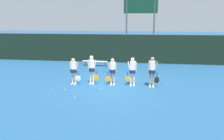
{
  "coord_description": "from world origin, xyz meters",
  "views": [
    {
      "loc": [
        1.84,
        -12.42,
        3.77
      ],
      "look_at": [
        0.04,
        0.03,
        0.93
      ],
      "focal_mm": 35.0,
      "sensor_mm": 36.0,
      "label": 1
    }
  ],
  "objects_px": {
    "player_0": "(74,69)",
    "tennis_ball_6": "(51,90)",
    "player_4": "(152,69)",
    "player_2": "(112,69)",
    "tennis_ball_3": "(58,87)",
    "tennis_ball_5": "(129,78)",
    "tennis_ball_4": "(167,84)",
    "tennis_ball_1": "(65,90)",
    "player_3": "(132,69)",
    "tennis_ball_0": "(75,97)",
    "bench_courtside": "(95,62)",
    "scoreboard": "(141,10)",
    "tennis_ball_2": "(101,89)",
    "player_1": "(92,67)"
  },
  "relations": [
    {
      "from": "player_0",
      "to": "tennis_ball_6",
      "type": "distance_m",
      "value": 1.87
    },
    {
      "from": "player_0",
      "to": "player_4",
      "type": "xyz_separation_m",
      "value": [
        4.65,
        0.1,
        0.1
      ]
    },
    {
      "from": "player_2",
      "to": "tennis_ball_3",
      "type": "bearing_deg",
      "value": -163.99
    },
    {
      "from": "player_0",
      "to": "tennis_ball_5",
      "type": "bearing_deg",
      "value": 37.67
    },
    {
      "from": "tennis_ball_4",
      "to": "tennis_ball_6",
      "type": "xyz_separation_m",
      "value": [
        -6.49,
        -2.07,
        -0.0
      ]
    },
    {
      "from": "player_0",
      "to": "tennis_ball_1",
      "type": "xyz_separation_m",
      "value": [
        -0.09,
        -1.31,
        -0.94
      ]
    },
    {
      "from": "player_2",
      "to": "player_3",
      "type": "height_order",
      "value": "player_3"
    },
    {
      "from": "tennis_ball_1",
      "to": "tennis_ball_3",
      "type": "relative_size",
      "value": 1.09
    },
    {
      "from": "tennis_ball_1",
      "to": "player_2",
      "type": "bearing_deg",
      "value": 31.63
    },
    {
      "from": "tennis_ball_0",
      "to": "tennis_ball_4",
      "type": "relative_size",
      "value": 0.97
    },
    {
      "from": "bench_courtside",
      "to": "player_0",
      "type": "relative_size",
      "value": 1.33
    },
    {
      "from": "bench_courtside",
      "to": "tennis_ball_1",
      "type": "xyz_separation_m",
      "value": [
        -0.14,
        -6.88,
        -0.34
      ]
    },
    {
      "from": "tennis_ball_6",
      "to": "tennis_ball_0",
      "type": "bearing_deg",
      "value": -30.55
    },
    {
      "from": "scoreboard",
      "to": "tennis_ball_3",
      "type": "height_order",
      "value": "scoreboard"
    },
    {
      "from": "tennis_ball_4",
      "to": "bench_courtside",
      "type": "bearing_deg",
      "value": 138.79
    },
    {
      "from": "tennis_ball_2",
      "to": "tennis_ball_3",
      "type": "bearing_deg",
      "value": 177.37
    },
    {
      "from": "player_0",
      "to": "player_3",
      "type": "xyz_separation_m",
      "value": [
        3.52,
        0.16,
        0.05
      ]
    },
    {
      "from": "player_1",
      "to": "tennis_ball_6",
      "type": "xyz_separation_m",
      "value": [
        -1.98,
        -1.52,
        -1.02
      ]
    },
    {
      "from": "scoreboard",
      "to": "tennis_ball_1",
      "type": "relative_size",
      "value": 86.84
    },
    {
      "from": "tennis_ball_1",
      "to": "tennis_ball_2",
      "type": "height_order",
      "value": "tennis_ball_1"
    },
    {
      "from": "player_3",
      "to": "tennis_ball_2",
      "type": "bearing_deg",
      "value": -153.6
    },
    {
      "from": "tennis_ball_6",
      "to": "player_2",
      "type": "bearing_deg",
      "value": 25.27
    },
    {
      "from": "tennis_ball_5",
      "to": "tennis_ball_0",
      "type": "bearing_deg",
      "value": -120.48
    },
    {
      "from": "tennis_ball_1",
      "to": "tennis_ball_3",
      "type": "bearing_deg",
      "value": 136.48
    },
    {
      "from": "tennis_ball_4",
      "to": "player_3",
      "type": "bearing_deg",
      "value": -164.87
    },
    {
      "from": "bench_courtside",
      "to": "player_3",
      "type": "distance_m",
      "value": 6.46
    },
    {
      "from": "tennis_ball_2",
      "to": "tennis_ball_4",
      "type": "distance_m",
      "value": 4.05
    },
    {
      "from": "player_4",
      "to": "player_3",
      "type": "bearing_deg",
      "value": 170.25
    },
    {
      "from": "player_4",
      "to": "tennis_ball_1",
      "type": "height_order",
      "value": "player_4"
    },
    {
      "from": "player_2",
      "to": "player_1",
      "type": "bearing_deg",
      "value": -179.99
    },
    {
      "from": "tennis_ball_2",
      "to": "tennis_ball_3",
      "type": "relative_size",
      "value": 0.99
    },
    {
      "from": "player_3",
      "to": "player_0",
      "type": "bearing_deg",
      "value": 178.06
    },
    {
      "from": "tennis_ball_1",
      "to": "player_1",
      "type": "bearing_deg",
      "value": 51.68
    },
    {
      "from": "tennis_ball_5",
      "to": "player_4",
      "type": "bearing_deg",
      "value": -49.58
    },
    {
      "from": "player_1",
      "to": "tennis_ball_5",
      "type": "bearing_deg",
      "value": 35.1
    },
    {
      "from": "player_1",
      "to": "tennis_ball_2",
      "type": "distance_m",
      "value": 1.63
    },
    {
      "from": "player_4",
      "to": "scoreboard",
      "type": "bearing_deg",
      "value": 89.69
    },
    {
      "from": "tennis_ball_0",
      "to": "player_3",
      "type": "bearing_deg",
      "value": 42.61
    },
    {
      "from": "player_3",
      "to": "tennis_ball_0",
      "type": "height_order",
      "value": "player_3"
    },
    {
      "from": "tennis_ball_1",
      "to": "tennis_ball_5",
      "type": "distance_m",
      "value": 4.53
    },
    {
      "from": "tennis_ball_1",
      "to": "tennis_ball_2",
      "type": "distance_m",
      "value": 2.0
    },
    {
      "from": "tennis_ball_0",
      "to": "tennis_ball_6",
      "type": "distance_m",
      "value": 1.96
    },
    {
      "from": "scoreboard",
      "to": "player_1",
      "type": "height_order",
      "value": "scoreboard"
    },
    {
      "from": "tennis_ball_3",
      "to": "tennis_ball_4",
      "type": "relative_size",
      "value": 0.98
    },
    {
      "from": "tennis_ball_0",
      "to": "tennis_ball_6",
      "type": "relative_size",
      "value": 1.0
    },
    {
      "from": "player_3",
      "to": "tennis_ball_5",
      "type": "relative_size",
      "value": 25.4
    },
    {
      "from": "bench_courtside",
      "to": "tennis_ball_4",
      "type": "bearing_deg",
      "value": -37.88
    },
    {
      "from": "bench_courtside",
      "to": "tennis_ball_3",
      "type": "xyz_separation_m",
      "value": [
        -0.77,
        -6.29,
        -0.34
      ]
    },
    {
      "from": "player_2",
      "to": "tennis_ball_1",
      "type": "distance_m",
      "value": 3.0
    },
    {
      "from": "tennis_ball_5",
      "to": "tennis_ball_3",
      "type": "bearing_deg",
      "value": -147.57
    }
  ]
}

